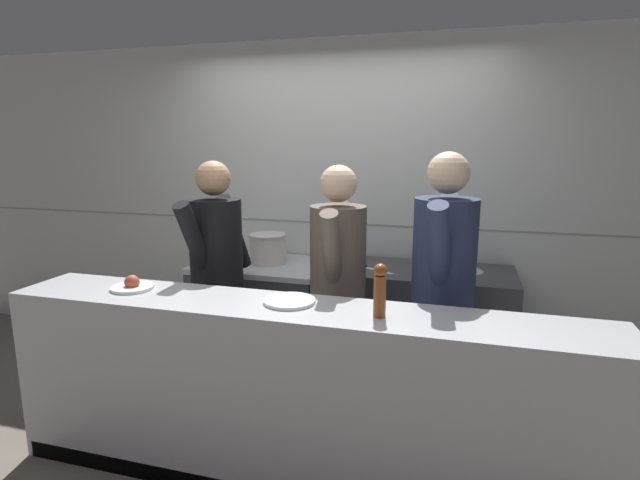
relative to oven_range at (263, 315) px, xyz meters
The scene contains 14 objects.
ground_plane 1.25m from the oven_range, 63.25° to the right, with size 14.00×14.00×0.00m, color #6B6056.
wall_back_tiled 1.09m from the oven_range, 37.39° to the left, with size 8.00×0.06×2.60m.
oven_range is the anchor object (origin of this frame).
prep_counter 1.23m from the oven_range, ahead, with size 1.34×0.65×0.90m.
pass_counter 1.46m from the oven_range, 61.12° to the right, with size 3.15×0.45×0.99m.
stock_pot 0.56m from the oven_range, ahead, with size 0.30×0.30×0.23m.
mixing_bowl_steel 1.63m from the oven_range, ahead, with size 0.25×0.25×0.07m.
chefs_knife 1.00m from the oven_range, ahead, with size 0.32×0.22×0.02m.
plated_dish_main 1.40m from the oven_range, 101.97° to the right, with size 0.24×0.24×0.08m.
plated_dish_appetiser 1.51m from the oven_range, 61.40° to the right, with size 0.27×0.27×0.02m.
pepper_mill 1.87m from the oven_range, 48.63° to the right, with size 0.07×0.07×0.26m.
chef_head_cook 0.84m from the oven_range, 93.26° to the right, with size 0.39×0.74×1.69m.
chef_sous 1.16m from the oven_range, 40.90° to the right, with size 0.37×0.73×1.68m.
chef_line 1.68m from the oven_range, 26.66° to the right, with size 0.39×0.77×1.76m.
Camera 1 is at (0.98, -2.50, 1.82)m, focal length 28.00 mm.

